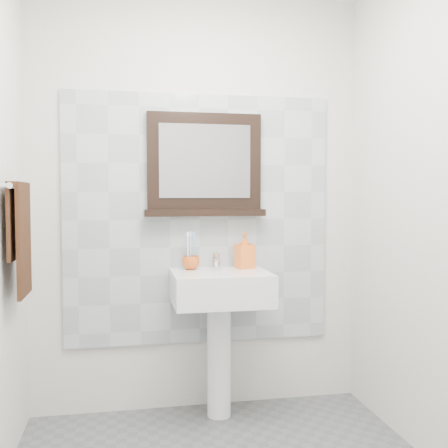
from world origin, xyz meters
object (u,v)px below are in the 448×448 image
(pedestal_sink, at_px, (220,303))
(hand_towel, at_px, (20,230))
(framed_mirror, at_px, (204,167))
(toothbrush_cup, at_px, (191,263))
(soap_dispenser, at_px, (245,250))

(pedestal_sink, xyz_separation_m, hand_towel, (-1.03, -0.27, 0.45))
(pedestal_sink, xyz_separation_m, framed_mirror, (-0.06, 0.19, 0.79))
(hand_towel, bearing_deg, toothbrush_cup, 23.66)
(pedestal_sink, bearing_deg, framed_mirror, 108.19)
(hand_towel, bearing_deg, framed_mirror, 25.13)
(toothbrush_cup, height_order, hand_towel, hand_towel)
(soap_dispenser, xyz_separation_m, framed_mirror, (-0.23, 0.07, 0.50))
(pedestal_sink, relative_size, toothbrush_cup, 9.51)
(pedestal_sink, distance_m, toothbrush_cup, 0.30)
(soap_dispenser, distance_m, framed_mirror, 0.55)
(framed_mirror, height_order, hand_towel, framed_mirror)
(toothbrush_cup, relative_size, hand_towel, 0.18)
(pedestal_sink, bearing_deg, soap_dispenser, 33.88)
(pedestal_sink, height_order, toothbrush_cup, pedestal_sink)
(toothbrush_cup, xyz_separation_m, framed_mirror, (0.09, 0.07, 0.56))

